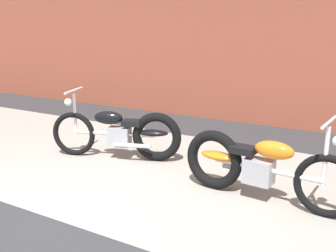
# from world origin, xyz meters

# --- Properties ---
(ground_plane) EXTENTS (80.00, 80.00, 0.00)m
(ground_plane) POSITION_xyz_m (0.00, 0.00, 0.00)
(ground_plane) COLOR #2D2D30
(sidewalk_slab) EXTENTS (36.00, 3.50, 0.01)m
(sidewalk_slab) POSITION_xyz_m (0.00, 1.75, 0.00)
(sidewalk_slab) COLOR gray
(sidewalk_slab) RESTS_ON ground
(motorcycle_black) EXTENTS (1.93, 0.86, 1.03)m
(motorcycle_black) POSITION_xyz_m (-0.66, 1.90, 0.40)
(motorcycle_black) COLOR black
(motorcycle_black) RESTS_ON ground
(motorcycle_orange) EXTENTS (2.01, 0.58, 1.03)m
(motorcycle_orange) POSITION_xyz_m (1.42, 1.52, 0.40)
(motorcycle_orange) COLOR black
(motorcycle_orange) RESTS_ON ground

